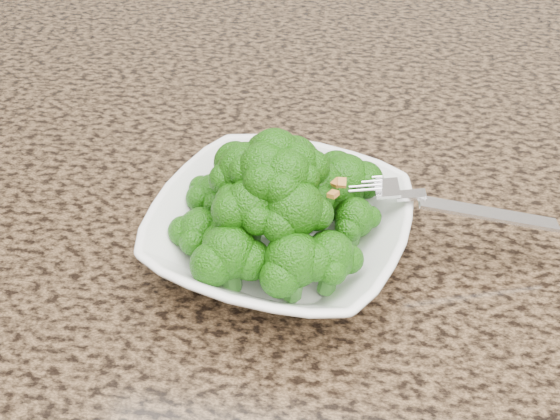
# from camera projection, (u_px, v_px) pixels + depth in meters

# --- Properties ---
(granite_counter) EXTENTS (1.64, 1.04, 0.03)m
(granite_counter) POSITION_uv_depth(u_px,v_px,m) (419.00, 215.00, 0.65)
(granite_counter) COLOR brown
(granite_counter) RESTS_ON cabinet
(bowl) EXTENTS (0.24, 0.24, 0.05)m
(bowl) POSITION_uv_depth(u_px,v_px,m) (280.00, 233.00, 0.57)
(bowl) COLOR white
(bowl) RESTS_ON granite_counter
(broccoli_pile) EXTENTS (0.18, 0.18, 0.08)m
(broccoli_pile) POSITION_uv_depth(u_px,v_px,m) (280.00, 170.00, 0.53)
(broccoli_pile) COLOR #1D630B
(broccoli_pile) RESTS_ON bowl
(garlic_topping) EXTENTS (0.11, 0.11, 0.01)m
(garlic_topping) POSITION_uv_depth(u_px,v_px,m) (280.00, 123.00, 0.50)
(garlic_topping) COLOR #C77F30
(garlic_topping) RESTS_ON broccoli_pile
(fork) EXTENTS (0.19, 0.06, 0.01)m
(fork) POSITION_uv_depth(u_px,v_px,m) (417.00, 195.00, 0.56)
(fork) COLOR silver
(fork) RESTS_ON bowl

